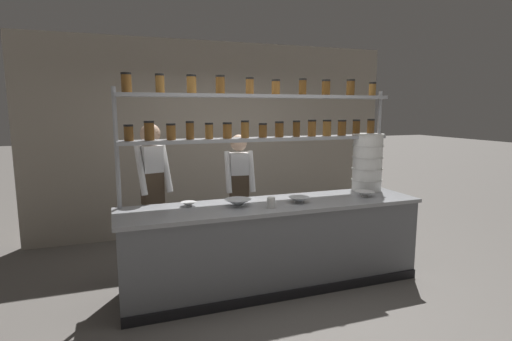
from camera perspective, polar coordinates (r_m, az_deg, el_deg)
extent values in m
plane|color=slate|center=(4.55, 2.47, -16.02)|extent=(40.00, 40.00, 0.00)
cube|color=#9E9384|center=(6.26, -5.25, 4.61)|extent=(5.64, 0.12, 2.91)
cube|color=slate|center=(4.38, 2.50, -10.79)|extent=(3.18, 0.72, 0.88)
cube|color=#999BA0|center=(4.25, 2.55, -4.94)|extent=(3.24, 0.76, 0.04)
cube|color=black|center=(4.22, 4.44, -17.33)|extent=(3.18, 0.03, 0.10)
cylinder|color=#999BA0|center=(4.23, -18.98, -3.24)|extent=(0.04, 0.04, 2.12)
cylinder|color=#999BA0|center=(5.26, 16.87, -0.86)|extent=(0.04, 0.04, 2.12)
cube|color=#999BA0|center=(4.45, 0.98, 4.50)|extent=(3.08, 0.28, 0.04)
cylinder|color=brown|center=(4.15, -17.73, 5.02)|extent=(0.09, 0.09, 0.14)
cylinder|color=black|center=(4.15, -17.78, 6.15)|extent=(0.09, 0.09, 0.02)
cylinder|color=brown|center=(4.16, -15.00, 5.38)|extent=(0.10, 0.10, 0.18)
cylinder|color=black|center=(4.16, -15.06, 6.73)|extent=(0.10, 0.10, 0.02)
cylinder|color=brown|center=(4.19, -12.04, 5.31)|extent=(0.09, 0.09, 0.15)
cylinder|color=black|center=(4.19, -12.08, 6.46)|extent=(0.10, 0.10, 0.02)
cylinder|color=brown|center=(4.22, -9.42, 5.56)|extent=(0.08, 0.08, 0.17)
cylinder|color=black|center=(4.22, -9.45, 6.85)|extent=(0.09, 0.09, 0.02)
cylinder|color=brown|center=(4.26, -6.71, 5.52)|extent=(0.08, 0.08, 0.15)
cylinder|color=black|center=(4.26, -6.73, 6.67)|extent=(0.09, 0.09, 0.02)
cylinder|color=brown|center=(4.31, -4.12, 5.60)|extent=(0.10, 0.10, 0.15)
cylinder|color=black|center=(4.31, -4.13, 6.75)|extent=(0.10, 0.10, 0.02)
cylinder|color=brown|center=(4.37, -1.59, 5.78)|extent=(0.09, 0.09, 0.17)
cylinder|color=black|center=(4.37, -1.59, 7.03)|extent=(0.09, 0.09, 0.02)
cylinder|color=brown|center=(4.44, 1.03, 5.64)|extent=(0.09, 0.09, 0.14)
cylinder|color=black|center=(4.44, 1.04, 6.67)|extent=(0.09, 0.09, 0.02)
cylinder|color=brown|center=(4.51, 3.35, 5.78)|extent=(0.10, 0.10, 0.16)
cylinder|color=black|center=(4.51, 3.36, 6.89)|extent=(0.10, 0.10, 0.02)
cylinder|color=#513314|center=(4.60, 5.79, 5.86)|extent=(0.08, 0.08, 0.16)
cylinder|color=black|center=(4.60, 5.81, 7.00)|extent=(0.08, 0.08, 0.02)
cylinder|color=brown|center=(4.69, 7.99, 5.91)|extent=(0.10, 0.10, 0.17)
cylinder|color=black|center=(4.69, 8.01, 7.07)|extent=(0.10, 0.10, 0.02)
cylinder|color=brown|center=(4.79, 10.09, 5.91)|extent=(0.10, 0.10, 0.17)
cylinder|color=black|center=(4.78, 10.12, 7.04)|extent=(0.10, 0.10, 0.02)
cylinder|color=brown|center=(4.89, 12.17, 5.88)|extent=(0.10, 0.10, 0.17)
cylinder|color=black|center=(4.89, 12.21, 6.97)|extent=(0.10, 0.10, 0.02)
cylinder|color=#513314|center=(5.00, 14.13, 5.89)|extent=(0.09, 0.09, 0.17)
cylinder|color=black|center=(5.00, 14.17, 6.97)|extent=(0.09, 0.09, 0.02)
cylinder|color=brown|center=(5.12, 16.07, 5.90)|extent=(0.09, 0.09, 0.17)
cylinder|color=black|center=(5.12, 16.12, 6.98)|extent=(0.09, 0.09, 0.02)
cube|color=#999BA0|center=(4.44, 0.99, 10.57)|extent=(3.08, 0.28, 0.04)
cylinder|color=brown|center=(4.15, -18.03, 11.71)|extent=(0.10, 0.10, 0.17)
cylinder|color=black|center=(4.16, -18.09, 13.03)|extent=(0.10, 0.10, 0.02)
cylinder|color=brown|center=(4.18, -13.57, 11.85)|extent=(0.09, 0.09, 0.17)
cylinder|color=black|center=(4.18, -13.61, 13.15)|extent=(0.09, 0.09, 0.02)
cylinder|color=brown|center=(4.23, -9.19, 11.95)|extent=(0.10, 0.10, 0.17)
cylinder|color=black|center=(4.23, -9.23, 13.23)|extent=(0.10, 0.10, 0.02)
cylinder|color=brown|center=(4.29, -5.13, 11.99)|extent=(0.10, 0.10, 0.17)
cylinder|color=black|center=(4.30, -5.15, 13.27)|extent=(0.10, 0.10, 0.02)
cylinder|color=brown|center=(4.39, -0.91, 11.86)|extent=(0.09, 0.09, 0.16)
cylinder|color=black|center=(4.39, -0.91, 13.04)|extent=(0.09, 0.09, 0.02)
cylinder|color=brown|center=(4.50, 2.84, 11.69)|extent=(0.09, 0.09, 0.14)
cylinder|color=black|center=(4.50, 2.85, 12.73)|extent=(0.10, 0.10, 0.02)
cylinder|color=#513314|center=(4.63, 6.68, 11.67)|extent=(0.09, 0.09, 0.16)
cylinder|color=black|center=(4.64, 6.70, 12.80)|extent=(0.09, 0.09, 0.02)
cylinder|color=#513314|center=(4.77, 9.97, 11.48)|extent=(0.10, 0.10, 0.16)
cylinder|color=black|center=(4.78, 10.00, 12.55)|extent=(0.10, 0.10, 0.02)
cylinder|color=#513314|center=(4.95, 13.35, 11.34)|extent=(0.10, 0.10, 0.17)
cylinder|color=black|center=(4.95, 13.39, 12.44)|extent=(0.10, 0.10, 0.02)
cylinder|color=brown|center=(5.12, 16.29, 10.98)|extent=(0.08, 0.08, 0.14)
cylinder|color=black|center=(5.12, 16.33, 11.89)|extent=(0.09, 0.09, 0.02)
cylinder|color=black|center=(4.77, -15.20, -9.69)|extent=(0.11, 0.11, 0.84)
cylinder|color=black|center=(4.82, -13.39, -9.41)|extent=(0.11, 0.11, 0.84)
cube|color=#473828|center=(4.64, -14.57, -2.45)|extent=(0.26, 0.22, 0.37)
cube|color=white|center=(4.59, -14.73, 1.62)|extent=(0.26, 0.23, 0.30)
sphere|color=tan|center=(4.57, -14.87, 5.11)|extent=(0.22, 0.22, 0.22)
cylinder|color=white|center=(4.50, -16.14, 0.10)|extent=(0.13, 0.27, 0.55)
cylinder|color=white|center=(4.60, -12.73, 0.41)|extent=(0.13, 0.27, 0.55)
cylinder|color=black|center=(5.10, -3.29, -8.58)|extent=(0.11, 0.11, 0.77)
cylinder|color=black|center=(5.13, -1.51, -8.48)|extent=(0.11, 0.11, 0.77)
cube|color=#473828|center=(4.98, -2.44, -2.47)|extent=(0.24, 0.20, 0.33)
cube|color=white|center=(4.93, -2.46, 0.98)|extent=(0.24, 0.21, 0.27)
sphere|color=beige|center=(4.90, -2.48, 3.96)|extent=(0.20, 0.20, 0.20)
cylinder|color=white|center=(4.86, -4.01, -0.23)|extent=(0.10, 0.25, 0.51)
cylinder|color=white|center=(4.91, -0.67, -0.11)|extent=(0.10, 0.25, 0.51)
cylinder|color=white|center=(5.07, 15.48, -2.04)|extent=(0.35, 0.35, 0.13)
cylinder|color=silver|center=(5.06, 15.52, -1.27)|extent=(0.37, 0.37, 0.01)
cylinder|color=white|center=(5.05, 15.55, -0.49)|extent=(0.35, 0.35, 0.13)
cylinder|color=silver|center=(5.04, 15.58, 0.29)|extent=(0.37, 0.37, 0.01)
cylinder|color=white|center=(5.03, 15.61, 1.07)|extent=(0.35, 0.35, 0.13)
cylinder|color=silver|center=(5.02, 15.65, 1.85)|extent=(0.37, 0.37, 0.01)
cylinder|color=white|center=(5.01, 15.68, 2.64)|extent=(0.35, 0.35, 0.13)
cylinder|color=silver|center=(5.00, 15.71, 3.43)|extent=(0.37, 0.37, 0.01)
cylinder|color=white|center=(5.00, 15.74, 4.22)|extent=(0.35, 0.35, 0.13)
cylinder|color=silver|center=(4.99, 15.78, 5.01)|extent=(0.37, 0.37, 0.01)
cylinder|color=white|center=(4.71, 15.26, -3.55)|extent=(0.10, 0.10, 0.01)
cone|color=white|center=(4.71, 15.27, -3.26)|extent=(0.22, 0.22, 0.06)
cylinder|color=silver|center=(4.11, -2.60, -5.03)|extent=(0.12, 0.12, 0.01)
cone|color=silver|center=(4.11, -2.60, -4.60)|extent=(0.27, 0.27, 0.08)
cylinder|color=silver|center=(4.29, 6.14, -4.50)|extent=(0.10, 0.10, 0.01)
cone|color=silver|center=(4.28, 6.14, -4.18)|extent=(0.22, 0.22, 0.06)
cylinder|color=white|center=(4.16, -9.60, -4.97)|extent=(0.07, 0.07, 0.01)
cone|color=white|center=(4.16, -9.61, -4.76)|extent=(0.16, 0.16, 0.04)
cylinder|color=silver|center=(4.03, 2.16, -4.62)|extent=(0.08, 0.08, 0.11)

